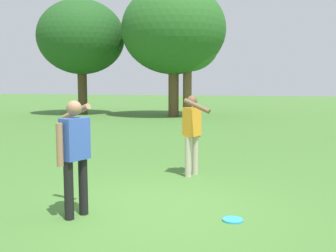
# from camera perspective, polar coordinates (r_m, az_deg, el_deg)

# --- Properties ---
(ground_plane) EXTENTS (120.00, 120.00, 0.00)m
(ground_plane) POSITION_cam_1_polar(r_m,az_deg,el_deg) (5.93, -1.45, -12.08)
(ground_plane) COLOR #447530
(person_thrower) EXTENTS (0.62, 0.77, 1.64)m
(person_thrower) POSITION_cam_1_polar(r_m,az_deg,el_deg) (5.49, -13.70, -3.39)
(person_thrower) COLOR black
(person_thrower) RESTS_ON ground
(person_catcher) EXTENTS (0.62, 0.77, 1.64)m
(person_catcher) POSITION_cam_1_polar(r_m,az_deg,el_deg) (7.78, 3.64, -0.45)
(person_catcher) COLOR #B7AD93
(person_catcher) RESTS_ON ground
(frisbee) EXTENTS (0.28, 0.28, 0.03)m
(frisbee) POSITION_cam_1_polar(r_m,az_deg,el_deg) (5.49, 9.57, -13.56)
(frisbee) COLOR #2D9EDB
(frisbee) RESTS_ON ground
(tree_tall_left) EXTENTS (5.35, 5.35, 7.04)m
(tree_tall_left) POSITION_cam_1_polar(r_m,az_deg,el_deg) (24.88, -12.74, 12.67)
(tree_tall_left) COLOR #4C3823
(tree_tall_left) RESTS_ON ground
(tree_broad_center) EXTENTS (5.98, 5.98, 7.53)m
(tree_broad_center) POSITION_cam_1_polar(r_m,az_deg,el_deg) (22.71, 0.84, 14.03)
(tree_broad_center) COLOR brown
(tree_broad_center) RESTS_ON ground
(tree_far_right) EXTENTS (3.62, 3.62, 5.66)m
(tree_far_right) POSITION_cam_1_polar(r_m,az_deg,el_deg) (22.52, 2.91, 11.80)
(tree_far_right) COLOR brown
(tree_far_right) RESTS_ON ground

